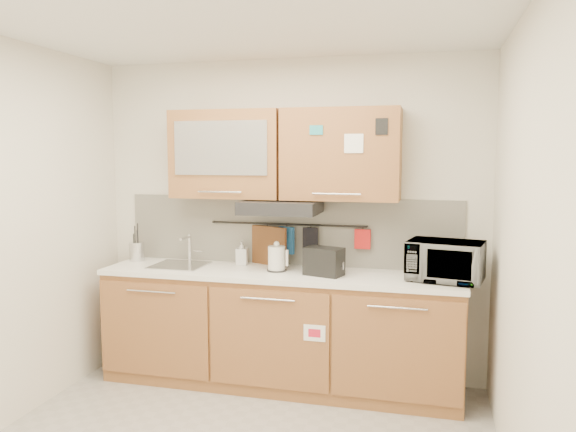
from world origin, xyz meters
The scene contains 19 objects.
ceiling centered at (0.00, 0.00, 2.60)m, with size 3.20×3.20×0.00m, color white.
wall_back centered at (0.00, 1.50, 1.30)m, with size 3.20×3.20×0.00m, color silver.
wall_right centered at (1.60, 0.00, 1.30)m, with size 3.00×3.00×0.00m, color silver.
base_cabinet centered at (0.00, 1.19, 0.41)m, with size 2.80×0.64×0.88m.
countertop centered at (0.00, 1.19, 0.90)m, with size 2.82×0.62×0.04m, color white.
backsplash centered at (0.00, 1.49, 1.20)m, with size 2.80×0.02×0.56m, color silver.
upper_cabinets centered at (0.00, 1.32, 1.83)m, with size 1.82×0.37×0.70m.
range_hood centered at (0.00, 1.25, 1.42)m, with size 0.60×0.46×0.10m, color black.
sink centered at (-0.85, 1.21, 0.92)m, with size 0.42×0.40×0.26m.
utensil_rail centered at (0.00, 1.45, 1.26)m, with size 0.02×0.02×1.30m, color black.
utensil_crock centered at (-1.30, 1.32, 1.00)m, with size 0.16×0.16×0.32m.
kettle centered at (-0.02, 1.20, 1.01)m, with size 0.17×0.15×0.24m.
toaster centered at (0.37, 1.14, 1.03)m, with size 0.32×0.24×0.21m.
microwave centered at (1.25, 1.17, 1.06)m, with size 0.52×0.35×0.29m, color #999999.
soap_bottle centered at (-0.37, 1.38, 1.02)m, with size 0.09×0.09×0.20m, color #999999.
cutting_board centered at (-0.17, 1.44, 1.00)m, with size 0.39×0.03×0.48m, color brown.
oven_mitt centered at (0.00, 1.44, 1.13)m, with size 0.13×0.03×0.22m, color #215A99.
dark_pouch centered at (0.20, 1.44, 1.14)m, with size 0.12×0.04×0.20m, color black.
pot_holder centered at (0.62, 1.44, 1.16)m, with size 0.13×0.02×0.16m, color red.
Camera 1 is at (1.13, -2.97, 1.83)m, focal length 35.00 mm.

